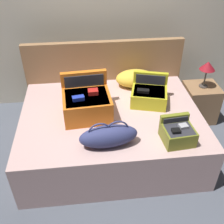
{
  "coord_description": "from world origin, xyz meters",
  "views": [
    {
      "loc": [
        -0.26,
        -2.06,
        2.39
      ],
      "look_at": [
        0.0,
        0.29,
        0.66
      ],
      "focal_mm": 43.48,
      "sensor_mm": 36.0,
      "label": 1
    }
  ],
  "objects_px": {
    "bed": "(111,132)",
    "duffel_bag": "(109,136)",
    "table_lamp": "(208,67)",
    "hard_case_small": "(178,133)",
    "hard_case_large": "(87,103)",
    "pillow_near_headboard": "(135,78)",
    "hard_case_medium": "(149,94)",
    "nightstand": "(199,103)"
  },
  "relations": [
    {
      "from": "bed",
      "to": "duffel_bag",
      "type": "bearing_deg",
      "value": -98.65
    },
    {
      "from": "table_lamp",
      "to": "hard_case_small",
      "type": "bearing_deg",
      "value": -123.89
    },
    {
      "from": "bed",
      "to": "duffel_bag",
      "type": "distance_m",
      "value": 0.65
    },
    {
      "from": "hard_case_large",
      "to": "pillow_near_headboard",
      "type": "bearing_deg",
      "value": 36.71
    },
    {
      "from": "hard_case_medium",
      "to": "pillow_near_headboard",
      "type": "xyz_separation_m",
      "value": [
        -0.09,
        0.39,
        0.0
      ]
    },
    {
      "from": "duffel_bag",
      "to": "hard_case_medium",
      "type": "bearing_deg",
      "value": 51.42
    },
    {
      "from": "hard_case_small",
      "to": "duffel_bag",
      "type": "xyz_separation_m",
      "value": [
        -0.68,
        0.01,
        0.02
      ]
    },
    {
      "from": "hard_case_medium",
      "to": "duffel_bag",
      "type": "relative_size",
      "value": 0.84
    },
    {
      "from": "bed",
      "to": "pillow_near_headboard",
      "type": "bearing_deg",
      "value": 56.35
    },
    {
      "from": "duffel_bag",
      "to": "pillow_near_headboard",
      "type": "bearing_deg",
      "value": 67.08
    },
    {
      "from": "hard_case_medium",
      "to": "table_lamp",
      "type": "relative_size",
      "value": 1.35
    },
    {
      "from": "hard_case_small",
      "to": "pillow_near_headboard",
      "type": "distance_m",
      "value": 1.12
    },
    {
      "from": "bed",
      "to": "hard_case_large",
      "type": "height_order",
      "value": "hard_case_large"
    },
    {
      "from": "duffel_bag",
      "to": "pillow_near_headboard",
      "type": "height_order",
      "value": "duffel_bag"
    },
    {
      "from": "bed",
      "to": "nightstand",
      "type": "height_order",
      "value": "bed"
    },
    {
      "from": "hard_case_medium",
      "to": "table_lamp",
      "type": "xyz_separation_m",
      "value": [
        0.82,
        0.33,
        0.15
      ]
    },
    {
      "from": "hard_case_small",
      "to": "pillow_near_headboard",
      "type": "bearing_deg",
      "value": 96.61
    },
    {
      "from": "hard_case_small",
      "to": "pillow_near_headboard",
      "type": "height_order",
      "value": "hard_case_small"
    },
    {
      "from": "hard_case_large",
      "to": "nightstand",
      "type": "relative_size",
      "value": 1.04
    },
    {
      "from": "hard_case_small",
      "to": "nightstand",
      "type": "xyz_separation_m",
      "value": [
        0.7,
        1.04,
        -0.39
      ]
    },
    {
      "from": "hard_case_small",
      "to": "pillow_near_headboard",
      "type": "xyz_separation_m",
      "value": [
        -0.22,
        1.1,
        0.01
      ]
    },
    {
      "from": "hard_case_large",
      "to": "hard_case_small",
      "type": "relative_size",
      "value": 1.72
    },
    {
      "from": "pillow_near_headboard",
      "to": "hard_case_large",
      "type": "bearing_deg",
      "value": -139.36
    },
    {
      "from": "duffel_bag",
      "to": "nightstand",
      "type": "relative_size",
      "value": 1.12
    },
    {
      "from": "bed",
      "to": "table_lamp",
      "type": "distance_m",
      "value": 1.49
    },
    {
      "from": "hard_case_small",
      "to": "nightstand",
      "type": "bearing_deg",
      "value": 51.31
    },
    {
      "from": "nightstand",
      "to": "table_lamp",
      "type": "bearing_deg",
      "value": -90.0
    },
    {
      "from": "pillow_near_headboard",
      "to": "nightstand",
      "type": "bearing_deg",
      "value": -3.89
    },
    {
      "from": "duffel_bag",
      "to": "nightstand",
      "type": "bearing_deg",
      "value": 36.61
    },
    {
      "from": "bed",
      "to": "duffel_bag",
      "type": "height_order",
      "value": "duffel_bag"
    },
    {
      "from": "hard_case_large",
      "to": "duffel_bag",
      "type": "xyz_separation_m",
      "value": [
        0.19,
        -0.53,
        -0.04
      ]
    },
    {
      "from": "bed",
      "to": "hard_case_small",
      "type": "bearing_deg",
      "value": -41.19
    },
    {
      "from": "duffel_bag",
      "to": "nightstand",
      "type": "xyz_separation_m",
      "value": [
        1.38,
        1.02,
        -0.41
      ]
    },
    {
      "from": "hard_case_large",
      "to": "table_lamp",
      "type": "height_order",
      "value": "hard_case_large"
    },
    {
      "from": "hard_case_large",
      "to": "duffel_bag",
      "type": "height_order",
      "value": "hard_case_large"
    },
    {
      "from": "bed",
      "to": "hard_case_large",
      "type": "bearing_deg",
      "value": 176.32
    },
    {
      "from": "hard_case_large",
      "to": "table_lamp",
      "type": "bearing_deg",
      "value": 13.54
    },
    {
      "from": "hard_case_small",
      "to": "table_lamp",
      "type": "xyz_separation_m",
      "value": [
        0.7,
        1.04,
        0.16
      ]
    },
    {
      "from": "pillow_near_headboard",
      "to": "duffel_bag",
      "type": "bearing_deg",
      "value": -112.92
    },
    {
      "from": "hard_case_medium",
      "to": "bed",
      "type": "bearing_deg",
      "value": -144.05
    },
    {
      "from": "hard_case_medium",
      "to": "hard_case_large",
      "type": "bearing_deg",
      "value": -152.37
    },
    {
      "from": "hard_case_medium",
      "to": "duffel_bag",
      "type": "xyz_separation_m",
      "value": [
        -0.55,
        -0.69,
        0.01
      ]
    }
  ]
}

